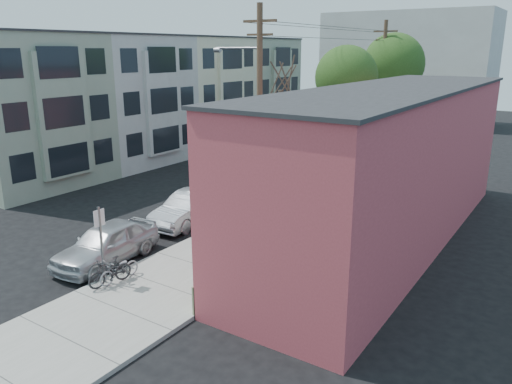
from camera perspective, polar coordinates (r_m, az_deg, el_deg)
The scene contains 27 objects.
ground at distance 23.47m, azimuth -11.26°, elevation -4.49°, with size 120.00×120.00×0.00m, color black.
sidewalk at distance 29.91m, azimuth 9.72°, elevation 0.23°, with size 4.50×58.00×0.15m, color #9F9C93.
cafe_building at distance 22.04m, azimuth 14.95°, elevation 2.89°, with size 6.60×20.20×6.61m.
apartment_row at distance 40.49m, azimuth -9.72°, elevation 10.71°, with size 6.30×32.00×9.00m.
end_cap_building at distance 60.14m, azimuth 16.86°, elevation 13.37°, with size 18.00×8.00×12.00m, color #B7B7B2.
sign_post at distance 18.10m, azimuth -17.29°, elevation -5.01°, with size 0.07×0.45×2.80m.
parking_meter_near at distance 21.61m, azimuth -7.33°, elevation -3.34°, with size 0.14×0.14×1.24m.
parking_meter_far at distance 28.07m, azimuth 3.69°, elevation 1.30°, with size 0.14×0.14×1.24m.
utility_pole_near at distance 24.46m, azimuth 0.30°, elevation 9.70°, with size 3.57×0.28×10.00m.
utility_pole_far at distance 39.60m, azimuth 14.18°, elevation 11.56°, with size 1.80×0.28×10.00m.
tree_bare at distance 25.75m, azimuth 2.75°, elevation 4.91°, with size 0.24×0.24×5.99m.
tree_leafy_mid at distance 32.44m, azimuth 10.28°, elevation 12.77°, with size 3.91×3.91×8.22m.
tree_leafy_far at distance 40.57m, azimuth 15.43°, elevation 13.89°, with size 4.66×4.66×9.17m.
patio_chair_a at distance 17.24m, azimuth -4.35°, elevation -9.87°, with size 0.50×0.50×0.88m, color #12401B, non-canonical shape.
patio_chair_b at distance 17.03m, azimuth -4.91°, elevation -10.23°, with size 0.50×0.50×0.88m, color #12401B, non-canonical shape.
patron_grey at distance 18.93m, azimuth -1.52°, elevation -5.80°, with size 0.67×0.44×1.83m, color gray.
patron_green at distance 18.20m, azimuth -1.18°, elevation -7.09°, with size 0.79×0.61×1.62m, color #30794C.
cyclist at distance 22.54m, azimuth -1.42°, elevation -2.56°, with size 1.00×0.57×1.55m, color maroon.
cyclist_bike at distance 22.62m, azimuth -1.41°, elevation -3.19°, with size 0.68×1.94×1.02m, color black.
parked_bike_a at distance 18.32m, azimuth -16.36°, elevation -8.69°, with size 0.47×1.66×1.00m, color black.
parked_bike_b at distance 18.53m, azimuth -15.35°, elevation -8.51°, with size 0.58×1.67×0.88m, color gray.
car_0 at distance 20.44m, azimuth -16.72°, elevation -5.64°, with size 1.87×4.65×1.59m, color #B9BCC2.
car_1 at distance 24.10m, azimuth -7.61°, elevation -1.85°, with size 1.62×4.65×1.53m, color #AEAFB6.
car_2 at distance 28.26m, azimuth 0.42°, elevation 1.12°, with size 2.33×5.74×1.67m, color black.
car_3 at distance 33.52m, azimuth 6.24°, elevation 3.35°, with size 2.64×5.73×1.59m, color #A6A6AE.
car_4 at distance 39.21m, azimuth 9.78°, elevation 4.93°, with size 1.50×4.30×1.42m, color #A1A2A9.
bus at distance 45.67m, azimuth 10.47°, elevation 7.36°, with size 2.39×10.23×2.85m, color silver.
Camera 1 is at (15.71, -15.44, 8.11)m, focal length 35.00 mm.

